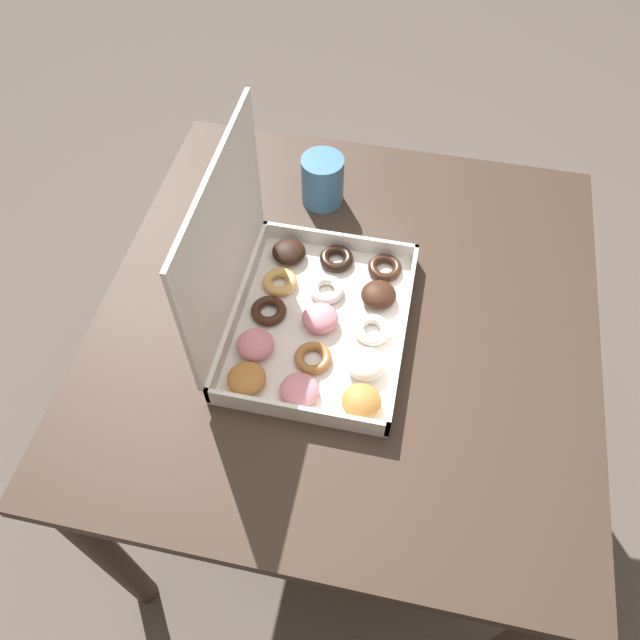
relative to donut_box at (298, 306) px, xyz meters
name	(u,v)px	position (x,y,z in m)	size (l,w,h in m)	color
ground_plane	(338,466)	(0.05, -0.08, -0.82)	(8.00, 8.00, 0.00)	#564C44
dining_table	(346,344)	(0.05, -0.08, -0.17)	(0.97, 0.93, 0.76)	#38281E
donut_box	(298,306)	(0.00, 0.00, 0.00)	(0.40, 0.32, 0.35)	silver
coffee_mug	(322,180)	(0.34, 0.02, 0.00)	(0.09, 0.09, 0.11)	teal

